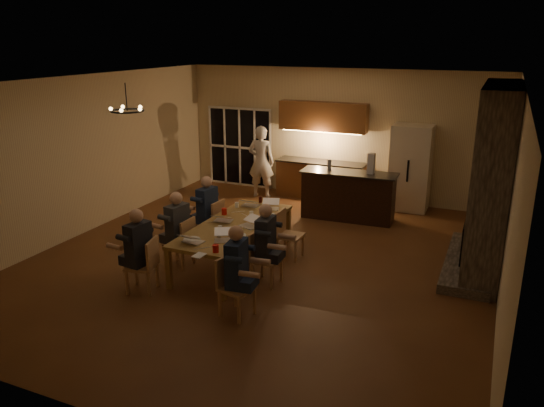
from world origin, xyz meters
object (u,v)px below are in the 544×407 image
(chair_right_far, at_px, (290,235))
(chair_left_mid, at_px, (179,242))
(chair_left_far, at_px, (210,222))
(person_left_mid, at_px, (178,230))
(chair_left_near, at_px, (141,265))
(refrigerator, at_px, (410,168))
(bar_island, at_px, (348,196))
(standing_person, at_px, (261,162))
(chair_right_mid, at_px, (267,258))
(person_left_far, at_px, (207,211))
(chandelier, at_px, (127,111))
(can_cola, at_px, (260,200))
(chair_right_near, at_px, (237,288))
(plate_far, at_px, (274,216))
(redcup_mid, at_px, (224,211))
(can_silver, at_px, (219,234))
(mug_front, at_px, (220,228))
(plate_near, at_px, (239,235))
(person_right_mid, at_px, (266,245))
(bar_blender, at_px, (371,164))
(bar_bottle, at_px, (329,164))
(redcup_near, at_px, (216,248))
(plate_left, at_px, (192,239))
(laptop_c, at_px, (223,215))
(mug_back, at_px, (237,205))
(mug_mid, at_px, (251,214))
(person_right_near, at_px, (237,271))
(laptop_d, at_px, (249,221))
(laptop_b, at_px, (224,234))
(person_left_near, at_px, (139,251))
(laptop_f, at_px, (271,203))
(dining_table, at_px, (235,243))
(laptop_a, at_px, (193,235))

(chair_right_far, bearing_deg, chair_left_mid, 125.50)
(chair_left_far, bearing_deg, person_left_mid, 5.96)
(chair_left_near, relative_size, chair_left_mid, 1.00)
(refrigerator, bearing_deg, bar_island, -130.87)
(standing_person, bearing_deg, chair_left_mid, 87.83)
(chair_right_mid, relative_size, person_left_far, 0.64)
(chair_right_far, xyz_separation_m, chandelier, (-2.35, -1.40, 2.31))
(standing_person, bearing_deg, can_cola, 106.24)
(chair_right_near, xyz_separation_m, plate_far, (-0.43, 2.34, 0.31))
(redcup_mid, relative_size, can_silver, 1.00)
(mug_front, height_order, plate_near, mug_front)
(person_right_mid, relative_size, bar_blender, 3.11)
(bar_bottle, bearing_deg, redcup_near, -94.84)
(chair_left_mid, height_order, chandelier, chandelier)
(refrigerator, bearing_deg, plate_left, -115.26)
(person_right_mid, xyz_separation_m, laptop_c, (-1.10, 0.59, 0.17))
(mug_back, distance_m, bar_bottle, 2.62)
(mug_mid, xyz_separation_m, can_cola, (-0.21, 0.85, 0.01))
(laptop_c, bearing_deg, bar_blender, -129.66)
(chair_left_mid, bearing_deg, plate_near, 90.98)
(redcup_near, bearing_deg, person_left_mid, 147.98)
(person_left_far, distance_m, bar_blender, 3.72)
(can_silver, bearing_deg, person_right_near, -48.97)
(person_left_far, xyz_separation_m, bar_bottle, (1.62, 2.61, 0.51))
(laptop_d, bearing_deg, mug_mid, 132.61)
(chair_right_mid, height_order, person_right_mid, person_right_mid)
(laptop_b, height_order, redcup_mid, laptop_b)
(laptop_b, distance_m, bar_blender, 4.30)
(chair_right_mid, bearing_deg, redcup_near, 147.59)
(chair_left_far, height_order, person_left_mid, person_left_mid)
(person_left_near, distance_m, mug_mid, 2.28)
(redcup_mid, bearing_deg, mug_front, -66.14)
(person_right_near, distance_m, laptop_c, 2.03)
(can_cola, xyz_separation_m, bar_bottle, (0.82, 1.88, 0.39))
(laptop_d, bearing_deg, laptop_b, -73.58)
(person_left_near, bearing_deg, laptop_f, 164.03)
(person_left_near, relative_size, can_cola, 11.50)
(dining_table, distance_m, can_cola, 1.40)
(person_left_far, bearing_deg, plate_left, 29.46)
(dining_table, distance_m, plate_left, 1.08)
(laptop_a, distance_m, plate_far, 1.85)
(person_right_mid, height_order, chandelier, chandelier)
(chair_right_near, bearing_deg, plate_far, 22.76)
(laptop_a, bearing_deg, refrigerator, -106.10)
(chandelier, relative_size, can_cola, 4.54)
(person_right_near, bearing_deg, dining_table, 22.40)
(plate_near, xyz_separation_m, bar_blender, (1.29, 3.74, 0.54))
(person_left_mid, bearing_deg, standing_person, -164.37)
(dining_table, bearing_deg, person_left_mid, -147.61)
(chair_left_far, distance_m, plate_near, 1.73)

